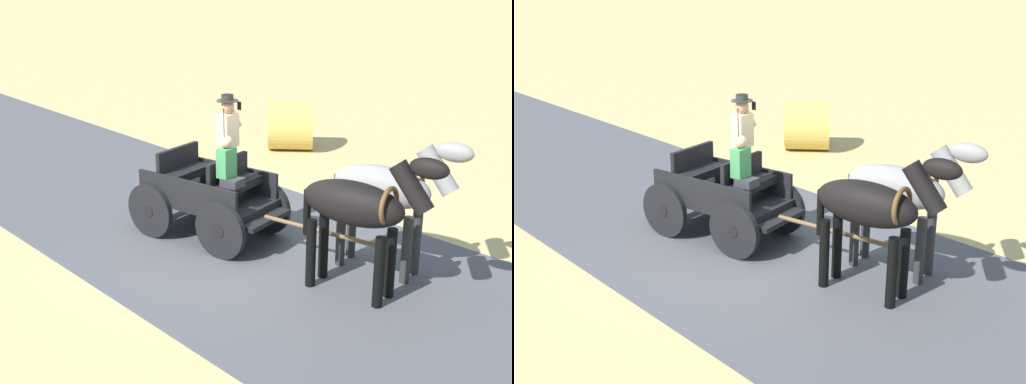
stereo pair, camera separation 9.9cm
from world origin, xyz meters
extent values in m
plane|color=tan|center=(0.00, 0.00, 0.00)|extent=(200.00, 200.00, 0.00)
cube|color=#4C4C51|center=(0.00, 0.00, 0.00)|extent=(5.27, 160.00, 0.01)
cube|color=black|center=(0.12, -0.63, 0.66)|extent=(1.60, 2.39, 0.12)
cube|color=black|center=(-0.44, -0.74, 0.94)|extent=(0.46, 2.06, 0.44)
cube|color=black|center=(0.68, -0.52, 0.94)|extent=(0.46, 2.06, 0.44)
cube|color=black|center=(-0.12, 0.57, 0.56)|extent=(1.11, 0.44, 0.08)
cube|color=black|center=(0.35, -1.81, 0.48)|extent=(0.75, 0.34, 0.06)
cube|color=black|center=(0.00, -0.04, 1.04)|extent=(1.07, 0.55, 0.14)
cube|color=black|center=(0.03, -0.21, 1.26)|extent=(1.02, 0.28, 0.44)
cube|color=black|center=(0.21, -1.11, 1.04)|extent=(1.07, 0.55, 0.14)
cube|color=black|center=(0.25, -1.29, 1.26)|extent=(1.02, 0.28, 0.44)
cylinder|color=black|center=(-0.67, 0.00, 0.48)|extent=(0.28, 0.96, 0.96)
cylinder|color=black|center=(-0.67, 0.00, 0.48)|extent=(0.16, 0.23, 0.21)
cylinder|color=black|center=(0.61, 0.25, 0.48)|extent=(0.28, 0.96, 0.96)
cylinder|color=black|center=(0.61, 0.25, 0.48)|extent=(0.16, 0.23, 0.21)
cylinder|color=black|center=(-0.37, -1.51, 0.48)|extent=(0.28, 0.96, 0.96)
cylinder|color=black|center=(-0.37, -1.51, 0.48)|extent=(0.16, 0.23, 0.21)
cylinder|color=black|center=(0.90, -1.26, 0.48)|extent=(0.28, 0.96, 0.96)
cylinder|color=black|center=(0.90, -1.26, 0.48)|extent=(0.16, 0.23, 0.21)
cylinder|color=brown|center=(-0.31, 1.53, 0.61)|extent=(0.46, 1.98, 0.07)
cylinder|color=black|center=(0.29, 0.02, 1.74)|extent=(0.02, 0.02, 1.30)
cylinder|color=#2D2D33|center=(-0.09, -0.33, 1.17)|extent=(0.22, 0.22, 0.90)
cube|color=tan|center=(-0.09, -0.33, 1.90)|extent=(0.38, 0.28, 0.56)
sphere|color=#9E7051|center=(-0.09, -0.33, 2.30)|extent=(0.22, 0.22, 0.22)
cylinder|color=black|center=(-0.09, -0.33, 2.40)|extent=(0.36, 0.36, 0.01)
cylinder|color=black|center=(-0.09, -0.33, 2.45)|extent=(0.20, 0.20, 0.10)
cylinder|color=tan|center=(-0.28, -0.33, 2.08)|extent=(0.27, 0.13, 0.32)
cube|color=black|center=(-0.34, -0.32, 2.28)|extent=(0.03, 0.07, 0.14)
cube|color=#2D2D33|center=(0.22, 0.13, 1.18)|extent=(0.34, 0.37, 0.14)
cube|color=#387F47|center=(0.25, 0.01, 1.49)|extent=(0.33, 0.25, 0.48)
sphere|color=tan|center=(0.25, 0.01, 1.84)|extent=(0.20, 0.20, 0.20)
ellipsoid|color=gray|center=(-0.91, 2.23, 1.37)|extent=(0.87, 1.64, 0.64)
cylinder|color=#272726|center=(-1.20, 2.72, 0.53)|extent=(0.15, 0.15, 1.05)
cylinder|color=#272726|center=(-0.84, 2.80, 0.53)|extent=(0.15, 0.15, 1.05)
cylinder|color=#272726|center=(-0.97, 1.65, 0.53)|extent=(0.15, 0.15, 1.05)
cylinder|color=#272726|center=(-0.62, 1.73, 0.53)|extent=(0.15, 0.15, 1.05)
cylinder|color=gray|center=(-1.08, 3.05, 1.77)|extent=(0.39, 0.69, 0.73)
ellipsoid|color=gray|center=(-1.13, 3.27, 2.07)|extent=(0.33, 0.57, 0.28)
cube|color=#272726|center=(-1.08, 3.03, 1.81)|extent=(0.16, 0.50, 0.56)
cylinder|color=#272726|center=(-0.76, 1.50, 1.07)|extent=(0.11, 0.11, 0.70)
torus|color=brown|center=(-1.02, 2.76, 1.45)|extent=(0.55, 0.18, 0.55)
ellipsoid|color=black|center=(-0.02, 2.40, 1.37)|extent=(0.85, 1.64, 0.64)
cylinder|color=black|center=(-0.30, 2.90, 0.53)|extent=(0.15, 0.15, 1.05)
cylinder|color=black|center=(0.05, 2.97, 0.53)|extent=(0.15, 0.15, 1.05)
cylinder|color=black|center=(-0.09, 1.83, 0.53)|extent=(0.15, 0.15, 1.05)
cylinder|color=black|center=(0.26, 1.90, 0.53)|extent=(0.15, 0.15, 1.05)
cylinder|color=black|center=(-0.18, 3.23, 1.77)|extent=(0.38, 0.69, 0.73)
ellipsoid|color=black|center=(-0.22, 3.45, 2.07)|extent=(0.32, 0.57, 0.28)
cube|color=black|center=(-0.18, 3.21, 1.81)|extent=(0.16, 0.50, 0.56)
cylinder|color=black|center=(0.12, 1.67, 1.07)|extent=(0.11, 0.11, 0.70)
torus|color=brown|center=(-0.12, 2.94, 1.45)|extent=(0.55, 0.17, 0.55)
cylinder|color=gold|center=(-4.92, -3.50, 0.60)|extent=(1.63, 1.62, 1.20)
camera|label=1|loc=(7.05, 7.94, 4.66)|focal=47.57mm
camera|label=2|loc=(6.98, 8.01, 4.66)|focal=47.57mm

